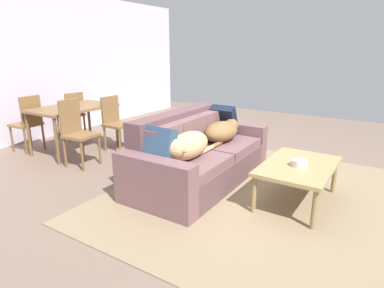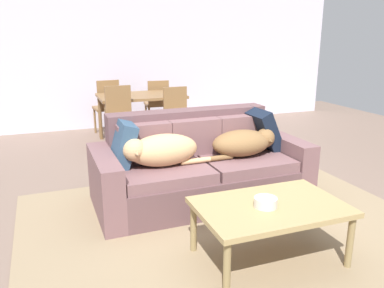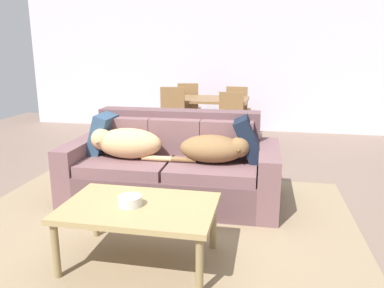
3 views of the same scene
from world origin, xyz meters
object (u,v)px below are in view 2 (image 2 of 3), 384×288
object	(u,v)px
dog_on_right_cushion	(244,143)
throw_pillow_by_right_arm	(262,130)
dog_on_left_cushion	(160,150)
couch	(199,168)
dining_chair_far_right	(157,102)
dining_chair_near_left	(121,118)
dining_chair_near_right	(178,115)
throw_pillow_by_left_arm	(122,144)
dining_chair_far_left	(107,105)
coffee_table	(270,210)
bowl_on_coffee_table	(266,202)
dining_table	(141,99)

from	to	relation	value
dog_on_right_cushion	throw_pillow_by_right_arm	xyz separation A→B (m)	(0.32, 0.19, 0.07)
dog_on_left_cushion	couch	bearing A→B (deg)	17.44
dog_on_right_cushion	dining_chair_far_right	bearing A→B (deg)	89.78
dining_chair_near_left	dining_chair_near_right	bearing A→B (deg)	1.94
dog_on_left_cushion	throw_pillow_by_left_arm	world-z (taller)	throw_pillow_by_left_arm
throw_pillow_by_right_arm	dining_chair_near_right	xyz separation A→B (m)	(-0.37, 1.80, -0.15)
dog_on_right_cushion	dining_chair_far_left	distance (m)	3.24
dog_on_right_cushion	coffee_table	bearing A→B (deg)	-109.17
throw_pillow_by_right_arm	bowl_on_coffee_table	xyz separation A→B (m)	(-0.75, -1.34, -0.17)
throw_pillow_by_left_arm	bowl_on_coffee_table	bearing A→B (deg)	-59.62
dining_table	throw_pillow_by_left_arm	bearing A→B (deg)	-107.40
dining_chair_near_left	dining_chair_near_right	world-z (taller)	dining_chair_near_left
couch	dog_on_right_cushion	distance (m)	0.53
dog_on_left_cushion	dining_chair_far_right	xyz separation A→B (m)	(0.85, 3.16, -0.10)
throw_pillow_by_left_arm	bowl_on_coffee_table	xyz separation A→B (m)	(0.77, -1.32, -0.16)
dining_table	dining_chair_far_left	bearing A→B (deg)	126.04
throw_pillow_by_right_arm	dining_chair_far_left	bearing A→B (deg)	112.67
dog_on_left_cushion	bowl_on_coffee_table	size ratio (longest dim) A/B	4.99
dining_chair_far_left	throw_pillow_by_right_arm	bearing A→B (deg)	106.44
bowl_on_coffee_table	dining_table	distance (m)	3.67
couch	coffee_table	distance (m)	1.26
throw_pillow_by_right_arm	dining_chair_near_right	bearing A→B (deg)	101.45
throw_pillow_by_left_arm	dining_chair_far_left	bearing A→B (deg)	84.18
dining_table	couch	bearing A→B (deg)	-89.39
couch	dining_table	size ratio (longest dim) A/B	1.65
couch	throw_pillow_by_left_arm	size ratio (longest dim) A/B	4.96
throw_pillow_by_left_arm	coffee_table	distance (m)	1.56
coffee_table	dining_chair_far_left	size ratio (longest dim) A/B	1.15
dining_chair_far_left	dining_chair_far_right	world-z (taller)	dining_chair_far_left
dog_on_left_cushion	dining_chair_near_left	distance (m)	1.91
throw_pillow_by_right_arm	coffee_table	size ratio (longest dim) A/B	0.41
couch	dining_chair_near_right	xyz separation A→B (m)	(0.40, 1.87, 0.17)
dog_on_right_cushion	throw_pillow_by_left_arm	xyz separation A→B (m)	(-1.21, 0.16, 0.06)
dog_on_left_cushion	coffee_table	size ratio (longest dim) A/B	0.78
dog_on_left_cushion	dining_chair_near_right	size ratio (longest dim) A/B	0.93
coffee_table	dining_table	distance (m)	3.66
couch	dining_chair_near_right	world-z (taller)	dining_chair_near_right
couch	dining_chair_far_right	size ratio (longest dim) A/B	2.39
dog_on_left_cushion	coffee_table	bearing A→B (deg)	-66.02
throw_pillow_by_left_arm	dining_chair_near_right	distance (m)	2.17
dog_on_left_cushion	dog_on_right_cushion	world-z (taller)	dog_on_left_cushion
dining_chair_near_left	dining_chair_near_right	distance (m)	0.86
dining_table	bowl_on_coffee_table	bearing A→B (deg)	-89.41
dog_on_right_cushion	dining_chair_far_right	size ratio (longest dim) A/B	0.88
coffee_table	bowl_on_coffee_table	size ratio (longest dim) A/B	6.43
dog_on_right_cushion	throw_pillow_by_left_arm	world-z (taller)	throw_pillow_by_left_arm
dog_on_left_cushion	bowl_on_coffee_table	xyz separation A→B (m)	(0.46, -1.13, -0.12)
coffee_table	dining_chair_far_right	xyz separation A→B (m)	(0.34, 4.27, 0.10)
dining_chair_near_left	dining_chair_far_left	size ratio (longest dim) A/B	1.04
coffee_table	dining_chair_near_right	world-z (taller)	dining_chair_near_right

